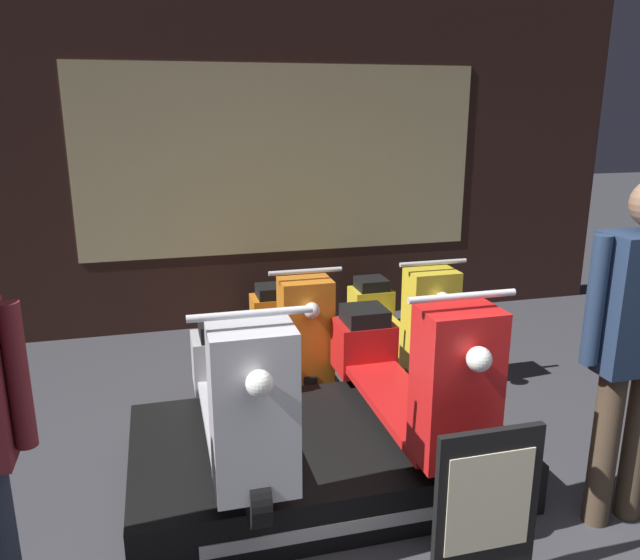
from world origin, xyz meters
TOP-DOWN VIEW (x-y plane):
  - shop_wall_back at (0.00, 4.18)m, footprint 6.71×0.09m
  - display_platform at (-0.34, 1.46)m, footprint 2.07×1.24m
  - scooter_display_left at (-0.81, 1.35)m, footprint 0.51×1.71m
  - scooter_display_right at (0.12, 1.35)m, footprint 0.51×1.71m
  - scooter_backrow_0 at (-0.20, 2.96)m, footprint 0.51×1.71m
  - scooter_backrow_1 at (0.74, 2.96)m, footprint 0.51×1.71m
  - person_right_browsing at (1.00, 0.73)m, footprint 0.58×0.24m
  - price_sign_board at (0.12, 0.46)m, footprint 0.47×0.04m

SIDE VIEW (x-z plane):
  - display_platform at x=-0.34m, z-range 0.00..0.28m
  - scooter_backrow_0 at x=-0.20m, z-range -0.13..0.85m
  - scooter_backrow_1 at x=0.74m, z-range -0.13..0.85m
  - price_sign_board at x=0.12m, z-range 0.00..0.78m
  - scooter_display_left at x=-0.81m, z-range 0.15..1.13m
  - scooter_display_right at x=0.12m, z-range 0.15..1.13m
  - person_right_browsing at x=1.00m, z-range 0.16..1.89m
  - shop_wall_back at x=0.00m, z-range 0.00..3.20m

